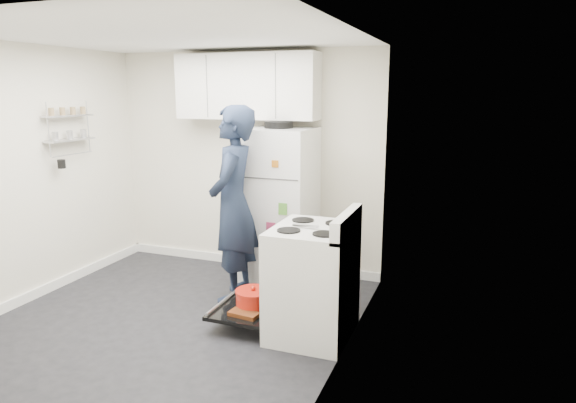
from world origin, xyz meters
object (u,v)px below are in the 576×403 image
at_px(open_oven_door, 251,303).
at_px(electric_range, 311,282).
at_px(person, 233,205).
at_px(refrigerator, 279,206).

bearing_deg(open_oven_door, electric_range, 0.34).
distance_m(open_oven_door, person, 0.99).
height_order(open_oven_door, refrigerator, refrigerator).
height_order(electric_range, open_oven_door, electric_range).
bearing_deg(electric_range, open_oven_door, -179.66).
bearing_deg(person, open_oven_door, 29.05).
height_order(refrigerator, person, person).
bearing_deg(refrigerator, electric_range, -56.65).
bearing_deg(person, electric_range, 52.91).
bearing_deg(open_oven_door, person, 129.35).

